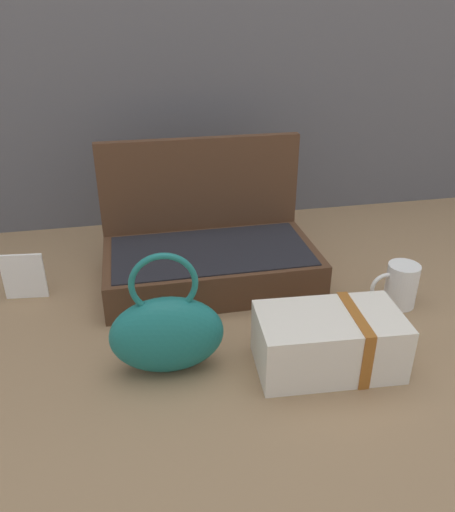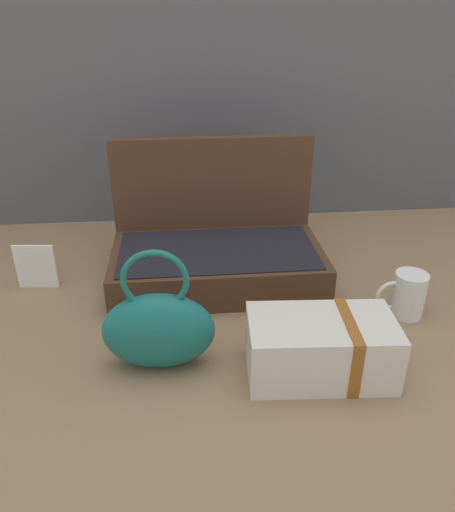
# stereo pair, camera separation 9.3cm
# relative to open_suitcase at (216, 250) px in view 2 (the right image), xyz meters

# --- Properties ---
(ground_plane) EXTENTS (6.00, 6.00, 0.00)m
(ground_plane) POSITION_rel_open_suitcase_xyz_m (0.02, -0.17, -0.07)
(ground_plane) COLOR #8C6D4C
(open_suitcase) EXTENTS (0.50, 0.29, 0.32)m
(open_suitcase) POSITION_rel_open_suitcase_xyz_m (0.00, 0.00, 0.00)
(open_suitcase) COLOR #4C301E
(open_suitcase) RESTS_ON ground_plane
(teal_pouch_handbag) EXTENTS (0.21, 0.10, 0.24)m
(teal_pouch_handbag) POSITION_rel_open_suitcase_xyz_m (-0.13, -0.33, 0.01)
(teal_pouch_handbag) COLOR #196B66
(teal_pouch_handbag) RESTS_ON ground_plane
(cream_toiletry_bag) EXTENTS (0.27, 0.16, 0.11)m
(cream_toiletry_bag) POSITION_rel_open_suitcase_xyz_m (0.16, -0.38, -0.02)
(cream_toiletry_bag) COLOR silver
(cream_toiletry_bag) RESTS_ON ground_plane
(coffee_mug) EXTENTS (0.11, 0.07, 0.10)m
(coffee_mug) POSITION_rel_open_suitcase_xyz_m (0.39, -0.21, -0.02)
(coffee_mug) COLOR white
(coffee_mug) RESTS_ON ground_plane
(info_card_left) EXTENTS (0.09, 0.02, 0.11)m
(info_card_left) POSITION_rel_open_suitcase_xyz_m (-0.43, -0.01, -0.02)
(info_card_left) COLOR white
(info_card_left) RESTS_ON ground_plane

